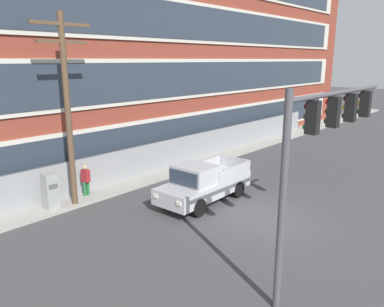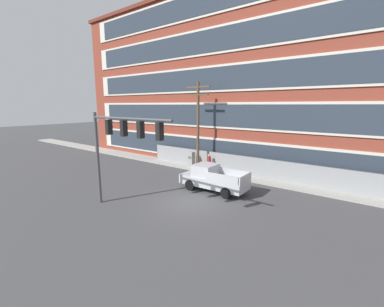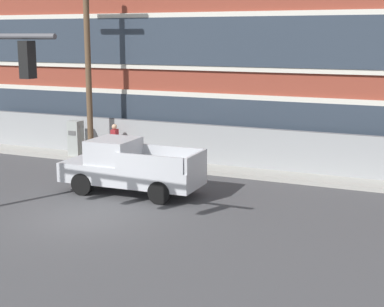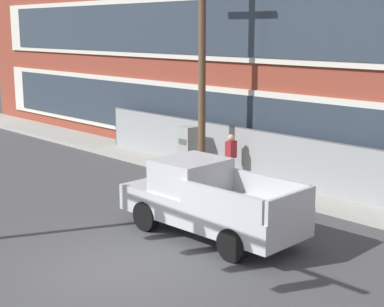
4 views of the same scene
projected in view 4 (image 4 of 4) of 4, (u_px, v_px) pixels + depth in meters
The scene contains 6 objects.
ground_plane at pixel (110, 270), 13.13m from camera, with size 160.00×160.00×0.00m, color #424244.
sidewalk_building_side at pixel (318, 198), 18.48m from camera, with size 80.00×2.12×0.16m, color #9E9B93.
pickup_truck_silver at pixel (207, 201), 15.20m from camera, with size 5.20×2.14×1.94m.
utility_pole_near_corner at pixel (202, 46), 20.16m from camera, with size 2.64×0.26×8.44m.
electrical_cabinet at pixel (188, 150), 21.83m from camera, with size 0.56×0.56×1.76m.
pedestrian_near_cabinet at pixel (231, 154), 20.61m from camera, with size 0.32×0.43×1.69m.
Camera 4 is at (10.21, -7.10, 5.28)m, focal length 55.00 mm.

